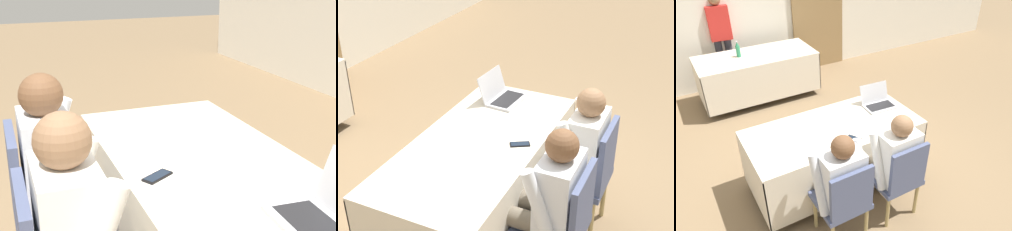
# 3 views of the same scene
# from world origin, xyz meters

# --- Properties ---
(conference_table_near) EXTENTS (1.82, 0.85, 0.75)m
(conference_table_near) POSITION_xyz_m (0.00, 0.00, 0.57)
(conference_table_near) COLOR beige
(conference_table_near) RESTS_ON ground_plane
(laptop) EXTENTS (0.37, 0.32, 0.23)m
(laptop) POSITION_xyz_m (0.65, 0.12, 0.79)
(laptop) COLOR #B7B7BC
(laptop) RESTS_ON conference_table_near
(cell_phone) EXTENTS (0.12, 0.15, 0.01)m
(cell_phone) POSITION_xyz_m (0.07, -0.29, 0.75)
(cell_phone) COLOR black
(cell_phone) RESTS_ON conference_table_near
(paper_beside_laptop) EXTENTS (0.24, 0.32, 0.00)m
(paper_beside_laptop) POSITION_xyz_m (-0.12, 0.07, 0.75)
(paper_beside_laptop) COLOR white
(paper_beside_laptop) RESTS_ON conference_table_near
(chair_near_left) EXTENTS (0.44, 0.44, 0.90)m
(chair_near_left) POSITION_xyz_m (-0.30, -0.73, 0.50)
(chair_near_left) COLOR tan
(chair_near_left) RESTS_ON ground_plane
(person_checkered_shirt) EXTENTS (0.50, 0.52, 1.16)m
(person_checkered_shirt) POSITION_xyz_m (-0.30, -0.63, 0.66)
(person_checkered_shirt) COLOR #665B4C
(person_checkered_shirt) RESTS_ON ground_plane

